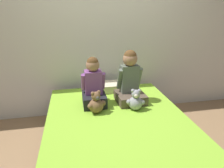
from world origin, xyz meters
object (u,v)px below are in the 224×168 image
at_px(child_on_left, 94,85).
at_px(teddy_bear_held_by_left_child, 96,104).
at_px(bed, 118,138).
at_px(teddy_bear_held_by_right_child, 136,101).
at_px(child_on_right, 130,81).
at_px(pillow_at_headboard, 106,87).

height_order(child_on_left, teddy_bear_held_by_left_child, child_on_left).
bearing_deg(child_on_left, bed, -64.57).
distance_m(bed, teddy_bear_held_by_right_child, 0.47).
relative_size(child_on_right, teddy_bear_held_by_right_child, 2.55).
bearing_deg(teddy_bear_held_by_left_child, bed, -63.15).
relative_size(child_on_left, teddy_bear_held_by_left_child, 2.24).
distance_m(child_on_right, teddy_bear_held_by_left_child, 0.55).
relative_size(bed, child_on_right, 3.07).
xyz_separation_m(child_on_left, pillow_at_headboard, (0.22, 0.40, -0.19)).
relative_size(teddy_bear_held_by_left_child, teddy_bear_held_by_right_child, 1.03).
bearing_deg(pillow_at_headboard, bed, -90.00).
distance_m(child_on_left, pillow_at_headboard, 0.50).
bearing_deg(teddy_bear_held_by_left_child, pillow_at_headboard, 52.84).
relative_size(teddy_bear_held_by_left_child, pillow_at_headboard, 0.46).
xyz_separation_m(bed, teddy_bear_held_by_right_child, (0.25, 0.20, 0.35)).
bearing_deg(pillow_at_headboard, teddy_bear_held_by_right_child, -69.11).
relative_size(teddy_bear_held_by_right_child, pillow_at_headboard, 0.45).
distance_m(child_on_left, teddy_bear_held_by_right_child, 0.55).
bearing_deg(child_on_right, teddy_bear_held_by_right_child, -93.00).
relative_size(bed, pillow_at_headboard, 3.53).
height_order(child_on_left, teddy_bear_held_by_right_child, child_on_left).
height_order(teddy_bear_held_by_right_child, pillow_at_headboard, teddy_bear_held_by_right_child).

